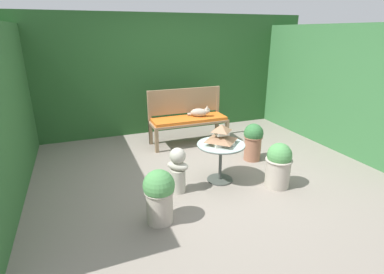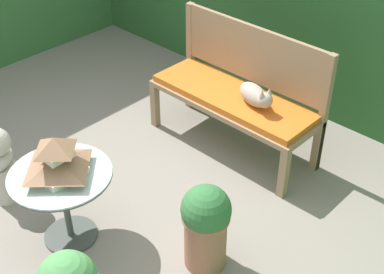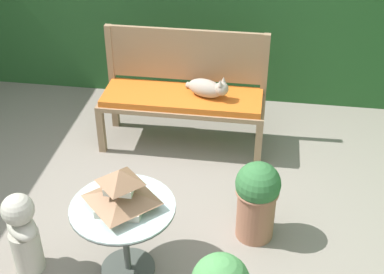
# 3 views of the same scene
# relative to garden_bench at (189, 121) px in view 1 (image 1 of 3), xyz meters

# --- Properties ---
(ground) EXTENTS (30.00, 30.00, 0.00)m
(ground) POSITION_rel_garden_bench_xyz_m (-0.18, -1.16, -0.44)
(ground) COLOR gray
(foliage_hedge_back) EXTENTS (6.40, 1.04, 2.38)m
(foliage_hedge_back) POSITION_rel_garden_bench_xyz_m (-0.18, 1.44, 0.75)
(foliage_hedge_back) COLOR #285628
(foliage_hedge_back) RESTS_ON ground
(foliage_hedge_right) EXTENTS (0.70, 3.68, 2.16)m
(foliage_hedge_right) POSITION_rel_garden_bench_xyz_m (2.67, -0.92, 0.64)
(foliage_hedge_right) COLOR #38703D
(foliage_hedge_right) RESTS_ON ground
(garden_bench) EXTENTS (1.44, 0.51, 0.51)m
(garden_bench) POSITION_rel_garden_bench_xyz_m (0.00, 0.00, 0.00)
(garden_bench) COLOR #937556
(garden_bench) RESTS_ON ground
(bench_backrest) EXTENTS (1.44, 0.06, 1.02)m
(bench_backrest) POSITION_rel_garden_bench_xyz_m (0.00, 0.23, 0.28)
(bench_backrest) COLOR #937556
(bench_backrest) RESTS_ON ground
(cat) EXTENTS (0.40, 0.29, 0.21)m
(cat) POSITION_rel_garden_bench_xyz_m (0.22, -0.00, 0.15)
(cat) COLOR #A89989
(cat) RESTS_ON garden_bench
(patio_table) EXTENTS (0.67, 0.67, 0.56)m
(patio_table) POSITION_rel_garden_bench_xyz_m (-0.12, -1.58, 0.00)
(patio_table) COLOR #424742
(patio_table) RESTS_ON ground
(pagoda_birdhouse) EXTENTS (0.38, 0.38, 0.28)m
(pagoda_birdhouse) POSITION_rel_garden_bench_xyz_m (-0.12, -1.58, 0.24)
(pagoda_birdhouse) COLOR beige
(pagoda_birdhouse) RESTS_ON patio_table
(garden_bust) EXTENTS (0.33, 0.33, 0.62)m
(garden_bust) POSITION_rel_garden_bench_xyz_m (-0.78, -1.66, -0.11)
(garden_bust) COLOR #B7B2A3
(garden_bust) RESTS_ON ground
(potted_plant_bench_left) EXTENTS (0.37, 0.37, 0.63)m
(potted_plant_bench_left) POSITION_rel_garden_bench_xyz_m (0.55, -2.01, -0.12)
(potted_plant_bench_left) COLOR #ADA393
(potted_plant_bench_left) RESTS_ON ground
(potted_plant_table_near) EXTENTS (0.35, 0.35, 0.63)m
(potted_plant_table_near) POSITION_rel_garden_bench_xyz_m (-1.18, -2.22, -0.10)
(potted_plant_table_near) COLOR #ADA393
(potted_plant_table_near) RESTS_ON ground
(potted_plant_path_edge) EXTENTS (0.32, 0.32, 0.62)m
(potted_plant_path_edge) POSITION_rel_garden_bench_xyz_m (0.71, -1.10, -0.10)
(potted_plant_path_edge) COLOR #9E664C
(potted_plant_path_edge) RESTS_ON ground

